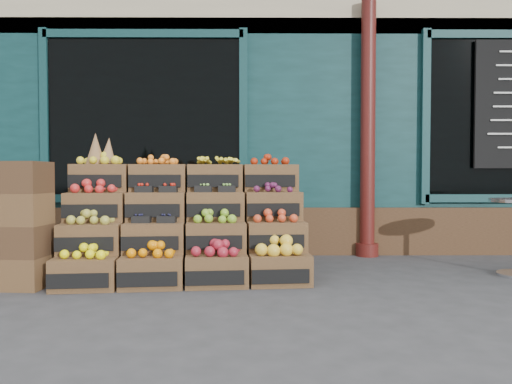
{
  "coord_description": "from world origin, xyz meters",
  "views": [
    {
      "loc": [
        -0.23,
        -4.16,
        1.02
      ],
      "look_at": [
        -0.2,
        0.7,
        0.85
      ],
      "focal_mm": 35.0,
      "sensor_mm": 36.0,
      "label": 1
    }
  ],
  "objects": [
    {
      "name": "shop_facade",
      "position": [
        0.0,
        5.11,
        2.4
      ],
      "size": [
        12.0,
        6.24,
        4.8
      ],
      "color": "#0F3334",
      "rests_on": "ground"
    },
    {
      "name": "crate_display",
      "position": [
        -0.91,
        0.83,
        0.45
      ],
      "size": [
        2.41,
        1.34,
        1.45
      ],
      "rotation": [
        0.0,
        0.0,
        0.1
      ],
      "color": "brown",
      "rests_on": "ground"
    },
    {
      "name": "spare_crates",
      "position": [
        -2.38,
        0.32,
        0.57
      ],
      "size": [
        0.6,
        0.44,
        1.14
      ],
      "rotation": [
        0.0,
        0.0,
        -0.08
      ],
      "color": "brown",
      "rests_on": "ground"
    },
    {
      "name": "shopkeeper",
      "position": [
        -1.88,
        2.71,
        0.88
      ],
      "size": [
        0.72,
        0.57,
        1.75
      ],
      "primitive_type": "imported",
      "rotation": [
        0.0,
        0.0,
        2.89
      ],
      "color": "#17511F",
      "rests_on": "ground"
    },
    {
      "name": "ground",
      "position": [
        0.0,
        0.0,
        0.0
      ],
      "size": [
        60.0,
        60.0,
        0.0
      ],
      "primitive_type": "plane",
      "color": "#363638",
      "rests_on": "ground"
    }
  ]
}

